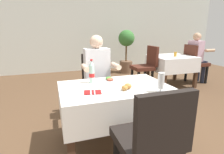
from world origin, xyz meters
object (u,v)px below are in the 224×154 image
(background_chair_left, at_px, (146,65))
(cola_bottle_primary, at_px, (92,73))
(beer_glass_left, at_px, (161,82))
(main_dining_table, at_px, (115,100))
(background_table_tumbler, at_px, (175,54))
(chair_near_camera_side, at_px, (151,139))
(potted_plant_corner, at_px, (126,48))
(plate_far_diner, at_px, (110,80))
(background_patron, at_px, (197,55))
(background_chair_right, at_px, (194,61))
(background_dining_table, at_px, (171,63))
(napkin_cutlery_set, at_px, (93,92))
(plate_near_camera, at_px, (126,89))
(chair_far_diner_seat, at_px, (98,82))
(seated_diner_far, at_px, (98,73))

(background_chair_left, bearing_deg, cola_bottle_primary, -135.06)
(background_chair_left, bearing_deg, beer_glass_left, -115.53)
(main_dining_table, distance_m, cola_bottle_primary, 0.42)
(cola_bottle_primary, bearing_deg, background_table_tumbler, 32.98)
(chair_near_camera_side, relative_size, background_table_tumbler, 8.82)
(cola_bottle_primary, bearing_deg, potted_plant_corner, 60.85)
(plate_far_diner, relative_size, background_patron, 0.18)
(background_chair_right, bearing_deg, background_table_tumbler, -170.89)
(main_dining_table, xyz_separation_m, beer_glass_left, (0.37, -0.33, 0.27))
(main_dining_table, height_order, cola_bottle_primary, cola_bottle_primary)
(main_dining_table, relative_size, background_chair_right, 1.24)
(background_chair_right, bearing_deg, plate_far_diner, -150.04)
(beer_glass_left, height_order, background_dining_table, beer_glass_left)
(main_dining_table, bearing_deg, beer_glass_left, -41.78)
(background_dining_table, relative_size, background_chair_left, 0.99)
(napkin_cutlery_set, relative_size, background_chair_right, 0.20)
(plate_far_diner, bearing_deg, plate_near_camera, -83.61)
(background_table_tumbler, bearing_deg, background_patron, 8.51)
(plate_near_camera, bearing_deg, background_table_tumbler, 42.75)
(background_patron, bearing_deg, chair_near_camera_side, -137.28)
(main_dining_table, relative_size, beer_glass_left, 6.02)
(chair_far_diner_seat, bearing_deg, background_chair_left, 36.01)
(chair_near_camera_side, xyz_separation_m, plate_near_camera, (0.05, 0.61, 0.19))
(napkin_cutlery_set, bearing_deg, potted_plant_corner, 62.36)
(plate_near_camera, height_order, cola_bottle_primary, cola_bottle_primary)
(plate_far_diner, height_order, napkin_cutlery_set, plate_far_diner)
(background_patron, height_order, background_table_tumbler, background_patron)
(background_dining_table, bearing_deg, background_table_tumbler, -86.76)
(seated_diner_far, height_order, cola_bottle_primary, seated_diner_far)
(main_dining_table, distance_m, napkin_cutlery_set, 0.36)
(seated_diner_far, relative_size, beer_glass_left, 6.29)
(background_chair_left, distance_m, background_table_tumbler, 0.74)
(background_chair_left, height_order, background_chair_right, same)
(chair_near_camera_side, distance_m, potted_plant_corner, 4.50)
(plate_near_camera, xyz_separation_m, potted_plant_corner, (1.52, 3.60, 0.04))
(napkin_cutlery_set, distance_m, background_patron, 3.66)
(beer_glass_left, bearing_deg, main_dining_table, 138.22)
(main_dining_table, xyz_separation_m, cola_bottle_primary, (-0.21, 0.20, 0.29))
(chair_near_camera_side, distance_m, seated_diner_far, 1.49)
(main_dining_table, bearing_deg, background_table_tumbler, 39.13)
(beer_glass_left, bearing_deg, seated_diner_far, 111.04)
(seated_diner_far, xyz_separation_m, background_chair_right, (2.79, 1.12, -0.16))
(background_chair_right, bearing_deg, background_chair_left, 180.00)
(potted_plant_corner, bearing_deg, plate_far_diner, -116.12)
(main_dining_table, xyz_separation_m, plate_far_diner, (0.01, 0.22, 0.18))
(plate_near_camera, relative_size, beer_glass_left, 1.29)
(seated_diner_far, xyz_separation_m, background_chair_left, (1.41, 1.12, -0.16))
(chair_far_diner_seat, bearing_deg, background_dining_table, 25.93)
(main_dining_table, distance_m, beer_glass_left, 0.57)
(chair_near_camera_side, distance_m, background_chair_right, 3.80)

